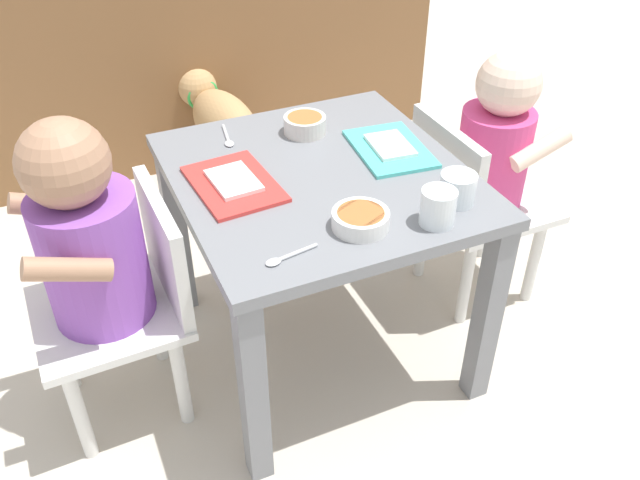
# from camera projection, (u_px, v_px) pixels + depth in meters

# --- Properties ---
(ground_plane) EXTENTS (7.00, 7.00, 0.00)m
(ground_plane) POSITION_uv_depth(u_px,v_px,m) (320.00, 343.00, 1.62)
(ground_plane) COLOR beige
(kitchen_cabinet_back) EXTENTS (1.65, 0.32, 0.94)m
(kitchen_cabinet_back) POSITION_uv_depth(u_px,v_px,m) (179.00, 10.00, 2.14)
(kitchen_cabinet_back) COLOR brown
(kitchen_cabinet_back) RESTS_ON ground
(dining_table) EXTENTS (0.56, 0.60, 0.47)m
(dining_table) POSITION_uv_depth(u_px,v_px,m) (320.00, 207.00, 1.39)
(dining_table) COLOR slate
(dining_table) RESTS_ON ground
(seated_child_left) EXTENTS (0.29, 0.29, 0.68)m
(seated_child_left) POSITION_uv_depth(u_px,v_px,m) (96.00, 247.00, 1.23)
(seated_child_left) COLOR silver
(seated_child_left) RESTS_ON ground
(seated_child_right) EXTENTS (0.28, 0.28, 0.63)m
(seated_child_right) POSITION_uv_depth(u_px,v_px,m) (490.00, 154.00, 1.55)
(seated_child_right) COLOR silver
(seated_child_right) RESTS_ON ground
(dog) EXTENTS (0.20, 0.45, 0.34)m
(dog) POSITION_uv_depth(u_px,v_px,m) (221.00, 121.00, 2.06)
(dog) COLOR tan
(dog) RESTS_ON ground
(food_tray_left) EXTENTS (0.16, 0.22, 0.02)m
(food_tray_left) POSITION_uv_depth(u_px,v_px,m) (234.00, 183.00, 1.30)
(food_tray_left) COLOR red
(food_tray_left) RESTS_ON dining_table
(food_tray_right) EXTENTS (0.16, 0.21, 0.02)m
(food_tray_right) POSITION_uv_depth(u_px,v_px,m) (390.00, 148.00, 1.41)
(food_tray_right) COLOR #4CC6BC
(food_tray_right) RESTS_ON dining_table
(water_cup_left) EXTENTS (0.07, 0.07, 0.06)m
(water_cup_left) POSITION_uv_depth(u_px,v_px,m) (457.00, 190.00, 1.24)
(water_cup_left) COLOR white
(water_cup_left) RESTS_ON dining_table
(water_cup_right) EXTENTS (0.06, 0.06, 0.07)m
(water_cup_right) POSITION_uv_depth(u_px,v_px,m) (438.00, 209.00, 1.19)
(water_cup_right) COLOR white
(water_cup_right) RESTS_ON dining_table
(cereal_bowl_right_side) EXTENTS (0.09, 0.09, 0.04)m
(cereal_bowl_right_side) POSITION_uv_depth(u_px,v_px,m) (305.00, 124.00, 1.46)
(cereal_bowl_right_side) COLOR silver
(cereal_bowl_right_side) RESTS_ON dining_table
(veggie_bowl_near) EXTENTS (0.10, 0.10, 0.03)m
(veggie_bowl_near) POSITION_uv_depth(u_px,v_px,m) (361.00, 219.00, 1.18)
(veggie_bowl_near) COLOR white
(veggie_bowl_near) RESTS_ON dining_table
(spoon_by_left_tray) EXTENTS (0.03, 0.10, 0.01)m
(spoon_by_left_tray) POSITION_uv_depth(u_px,v_px,m) (227.00, 138.00, 1.45)
(spoon_by_left_tray) COLOR silver
(spoon_by_left_tray) RESTS_ON dining_table
(spoon_by_right_tray) EXTENTS (0.10, 0.03, 0.01)m
(spoon_by_right_tray) POSITION_uv_depth(u_px,v_px,m) (286.00, 257.00, 1.12)
(spoon_by_right_tray) COLOR silver
(spoon_by_right_tray) RESTS_ON dining_table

